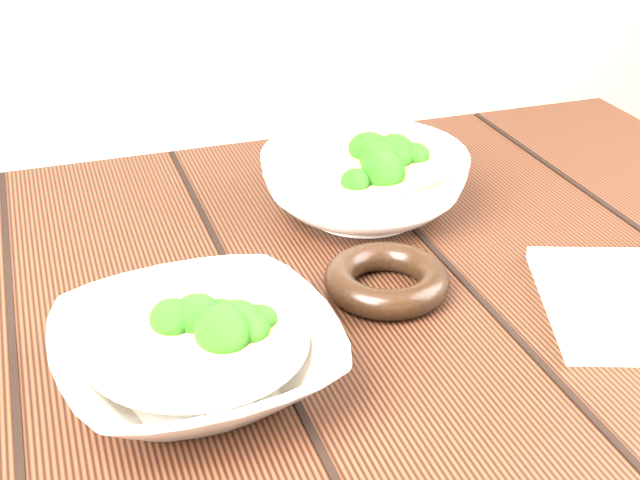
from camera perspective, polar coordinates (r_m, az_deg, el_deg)
table at (r=0.85m, az=-2.55°, el=-11.63°), size 1.20×0.80×0.75m
soup_bowl_front at (r=0.69m, az=-7.87°, el=-7.29°), size 0.23×0.23×0.06m
soup_bowl_back at (r=0.94m, az=2.84°, el=3.80°), size 0.25×0.25×0.08m
trivet at (r=0.80m, az=4.28°, el=-2.55°), size 0.14×0.14×0.03m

